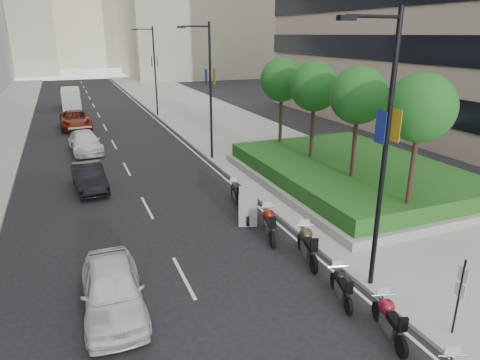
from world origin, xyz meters
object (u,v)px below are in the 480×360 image
car_b (89,177)px  lamp_post_2 (153,67)px  lamp_post_0 (382,144)px  car_a (113,289)px  delivery_van (71,99)px  motorcycle_5 (248,206)px  car_c (85,142)px  motorcycle_6 (236,192)px  lamp_post_1 (208,85)px  car_d (75,120)px  motorcycle_1 (389,319)px  motorcycle_4 (269,223)px  parking_sign (459,293)px  motorcycle_3 (307,245)px  motorcycle_2 (341,285)px

car_b → lamp_post_2: bearing=64.8°
lamp_post_0 → car_a: lamp_post_0 is taller
car_a → delivery_van: 42.03m
motorcycle_5 → car_c: (-6.32, 15.63, 0.10)m
motorcycle_6 → lamp_post_1: bearing=-0.6°
car_d → motorcycle_1: bearing=-79.2°
lamp_post_0 → lamp_post_2: (0.00, 35.00, 0.00)m
car_a → car_c: (0.35, 20.60, -0.04)m
motorcycle_4 → car_c: car_c is taller
car_d → parking_sign: bearing=-76.8°
motorcycle_3 → lamp_post_1: bearing=11.2°
lamp_post_0 → car_b: (-8.08, 13.88, -4.35)m
motorcycle_3 → car_d: size_ratio=0.42×
parking_sign → motorcycle_4: bearing=105.0°
motorcycle_1 → lamp_post_0: bearing=-8.6°
lamp_post_0 → car_d: bearing=104.4°
parking_sign → motorcycle_2: parking_sign is taller
motorcycle_6 → motorcycle_4: bearing=-174.0°
lamp_post_0 → motorcycle_2: lamp_post_0 is taller
delivery_van → lamp_post_2: bearing=-46.7°
motorcycle_1 → lamp_post_2: bearing=14.3°
motorcycle_3 → car_d: bearing=28.7°
car_a → car_d: (0.03, 29.78, 0.02)m
lamp_post_2 → motorcycle_3: lamp_post_2 is taller
lamp_post_2 → motorcycle_3: size_ratio=3.75×
motorcycle_1 → car_d: 34.70m
lamp_post_0 → car_a: 9.42m
lamp_post_1 → delivery_van: 28.44m
motorcycle_1 → motorcycle_2: size_ratio=1.09×
lamp_post_0 → delivery_van: lamp_post_0 is taller
motorcycle_3 → motorcycle_4: motorcycle_3 is taller
motorcycle_4 → motorcycle_1: bearing=-160.1°
motorcycle_5 → car_a: car_a is taller
motorcycle_1 → car_a: (-7.13, 4.19, 0.20)m
delivery_van → lamp_post_1: bearing=-72.1°
car_a → car_d: 29.78m
lamp_post_1 → car_a: size_ratio=1.98×
parking_sign → motorcycle_4: parking_sign is taller
motorcycle_1 → car_d: (-7.10, 33.97, 0.22)m
motorcycle_5 → parking_sign: bearing=-145.2°
lamp_post_1 → car_d: 17.33m
lamp_post_1 → motorcycle_6: 9.29m
motorcycle_6 → car_c: size_ratio=0.40×
car_c → car_d: (-0.33, 9.18, 0.06)m
lamp_post_0 → lamp_post_1: size_ratio=1.00×
lamp_post_2 → car_b: 23.03m
parking_sign → motorcycle_5: bearing=102.2°
motorcycle_2 → motorcycle_3: motorcycle_3 is taller
motorcycle_3 → lamp_post_2: bearing=13.2°
car_b → delivery_van: size_ratio=0.83×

